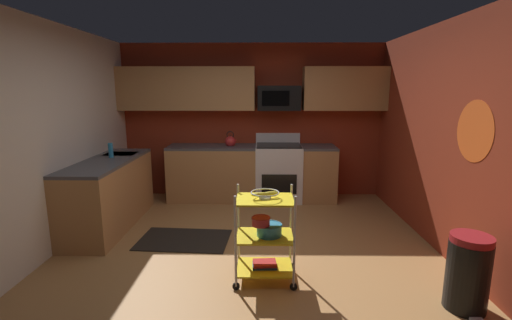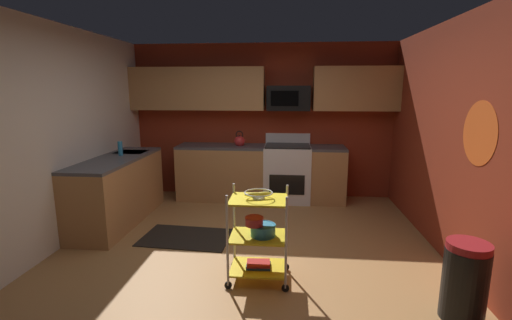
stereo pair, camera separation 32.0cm
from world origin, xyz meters
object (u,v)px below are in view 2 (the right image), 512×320
object	(u,v)px
microwave	(288,98)
book_stack	(258,265)
kettle	(240,141)
dish_soap_bottle	(120,148)
trash_can	(465,281)
fruit_bowl	(259,194)
oven_range	(287,172)
mixing_bowl_large	(263,230)
mixing_bowl_small	(254,221)
rolling_cart	(258,236)

from	to	relation	value
microwave	book_stack	xyz separation A→B (m)	(-0.25, -2.72, -1.55)
kettle	dish_soap_bottle	size ratio (longest dim) A/B	1.32
microwave	trash_can	xyz separation A→B (m)	(1.46, -3.18, -1.37)
kettle	dish_soap_bottle	distance (m)	1.88
dish_soap_bottle	fruit_bowl	bearing A→B (deg)	-36.68
oven_range	mixing_bowl_large	size ratio (longest dim) A/B	4.37
dish_soap_bottle	trash_can	size ratio (longest dim) A/B	0.30
mixing_bowl_small	kettle	bearing A→B (deg)	100.86
fruit_bowl	mixing_bowl_large	xyz separation A→B (m)	(0.04, -0.00, -0.36)
mixing_bowl_small	oven_range	bearing A→B (deg)	83.73
fruit_bowl	kettle	world-z (taller)	kettle
oven_range	fruit_bowl	size ratio (longest dim) A/B	4.04
oven_range	dish_soap_bottle	xyz separation A→B (m)	(-2.36, -1.05, 0.54)
rolling_cart	mixing_bowl_small	size ratio (longest dim) A/B	5.03
fruit_bowl	dish_soap_bottle	size ratio (longest dim) A/B	1.36
oven_range	microwave	distance (m)	1.23
oven_range	mixing_bowl_small	xyz separation A→B (m)	(-0.29, -2.65, 0.14)
rolling_cart	fruit_bowl	bearing A→B (deg)	75.96
rolling_cart	trash_can	xyz separation A→B (m)	(1.71, -0.46, -0.13)
microwave	book_stack	world-z (taller)	microwave
kettle	oven_range	bearing A→B (deg)	0.28
mixing_bowl_small	trash_can	size ratio (longest dim) A/B	0.28
dish_soap_bottle	oven_range	bearing A→B (deg)	23.94
rolling_cart	dish_soap_bottle	xyz separation A→B (m)	(-2.11, 1.57, 0.57)
fruit_bowl	kettle	bearing A→B (deg)	101.79
oven_range	dish_soap_bottle	size ratio (longest dim) A/B	5.50
oven_range	book_stack	distance (m)	2.65
trash_can	mixing_bowl_small	bearing A→B (deg)	166.39
fruit_bowl	trash_can	size ratio (longest dim) A/B	0.41
microwave	kettle	distance (m)	1.07
mixing_bowl_large	trash_can	bearing A→B (deg)	-15.34
oven_range	kettle	world-z (taller)	kettle
microwave	rolling_cart	world-z (taller)	microwave
rolling_cart	dish_soap_bottle	distance (m)	2.69
fruit_bowl	book_stack	bearing A→B (deg)	-90.00
kettle	trash_can	xyz separation A→B (m)	(2.25, -3.07, -0.67)
rolling_cart	mixing_bowl_large	size ratio (longest dim) A/B	3.63
oven_range	rolling_cart	xyz separation A→B (m)	(-0.25, -2.62, -0.02)
rolling_cart	book_stack	bearing A→B (deg)	0.00
fruit_bowl	trash_can	distance (m)	1.85
mixing_bowl_small	book_stack	distance (m)	0.47
rolling_cart	fruit_bowl	world-z (taller)	rolling_cart
kettle	mixing_bowl_large	bearing A→B (deg)	-77.31
rolling_cart	trash_can	size ratio (longest dim) A/B	1.39
oven_range	trash_can	size ratio (longest dim) A/B	1.67
mixing_bowl_large	dish_soap_bottle	distance (m)	2.71
mixing_bowl_large	dish_soap_bottle	world-z (taller)	dish_soap_bottle
trash_can	fruit_bowl	bearing A→B (deg)	165.03
fruit_bowl	microwave	bearing A→B (deg)	84.69
mixing_bowl_small	book_stack	xyz separation A→B (m)	(0.04, 0.03, -0.46)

